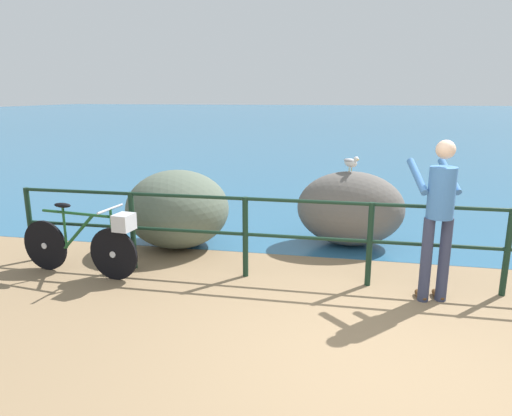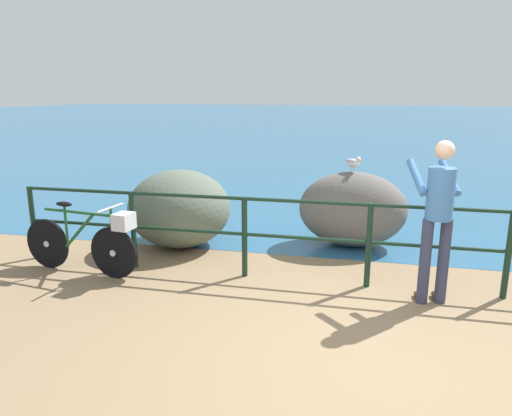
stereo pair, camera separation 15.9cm
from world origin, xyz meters
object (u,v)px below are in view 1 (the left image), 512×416
Objects in this scene: person_at_railing at (439,214)px; seagull at (351,162)px; bicycle at (88,241)px; breakwater_boulder_main at (350,209)px; breakwater_boulder_left at (178,209)px.

seagull is at bearing 12.72° from person_at_railing.
breakwater_boulder_main reaches higher than bicycle.
person_at_railing is 1.17× the size of breakwater_boulder_left.
breakwater_boulder_main is 1.05× the size of breakwater_boulder_left.
person_at_railing is at bearing 8.98° from bicycle.
breakwater_boulder_main is 2.58m from breakwater_boulder_left.
person_at_railing is 3.67m from breakwater_boulder_left.
bicycle is 1.11× the size of breakwater_boulder_left.
seagull is at bearing 39.43° from bicycle.
person_at_railing is at bearing -20.14° from breakwater_boulder_left.
seagull reaches higher than breakwater_boulder_left.
person_at_railing reaches higher than breakwater_boulder_main.
breakwater_boulder_left is at bearing -115.67° from seagull.
breakwater_boulder_main is at bearing -0.61° from seagull.
breakwater_boulder_main is 5.24× the size of seagull.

